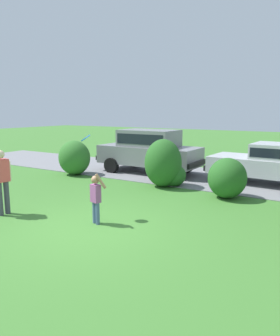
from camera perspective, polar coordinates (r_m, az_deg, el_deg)
The scene contains 10 objects.
ground_plane at distance 7.96m, azimuth -9.16°, elevation -10.41°, with size 80.00×80.00×0.00m, color #3D752D.
driveway_strip at distance 13.91m, azimuth 10.46°, elevation -1.57°, with size 28.00×4.40×0.02m, color slate.
shrub_near_tree at distance 14.43m, azimuth -11.36°, elevation 1.78°, with size 1.41×1.29×1.49m.
shrub_centre_left at distance 11.95m, azimuth 4.37°, elevation 0.50°, with size 1.44×1.39×1.75m.
shrub_centre at distance 10.78m, azimuth 14.89°, elevation -1.86°, with size 1.22×1.27×1.29m.
parked_sedan at distance 13.14m, azimuth 21.76°, elevation 0.92°, with size 4.47×2.24×1.56m.
parked_suv at distance 14.54m, azimuth 1.57°, elevation 3.35°, with size 4.71×2.13×1.92m.
child_thrower at distance 8.07m, azimuth -7.72°, elevation -4.76°, with size 0.48×0.23×1.29m.
frisbee at distance 8.42m, azimuth -9.45°, elevation 5.17°, with size 0.29×0.28×0.23m.
adult_onlooker at distance 9.38m, azimuth -22.92°, elevation -1.73°, with size 0.25×0.53×1.74m.
Camera 1 is at (4.96, -5.59, 2.76)m, focal length 34.99 mm.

